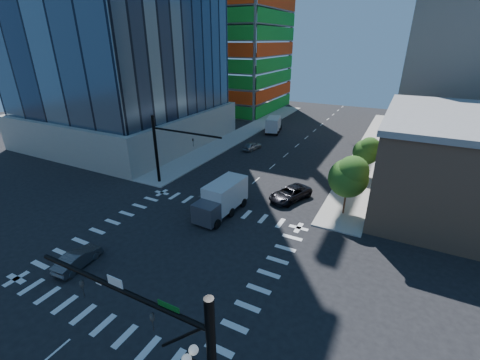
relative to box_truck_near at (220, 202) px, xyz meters
The scene contains 14 objects.
ground 7.87m from the box_truck_near, 93.00° to the right, with size 160.00×160.00×0.00m, color black.
road_markings 7.87m from the box_truck_near, 93.00° to the right, with size 20.00×20.00×0.01m, color silver.
sidewalk_ne 34.52m from the box_truck_near, 69.47° to the left, with size 5.00×60.00×0.15m, color gray.
sidewalk_nw 34.82m from the box_truck_near, 111.78° to the left, with size 5.00×60.00×0.15m, color gray.
construction_building 65.16m from the box_truck_near, 117.16° to the left, with size 25.16×34.50×70.60m.
signal_mast_nw 11.75m from the box_truck_near, 159.93° to the left, with size 10.20×0.40×9.00m.
tree_south 14.06m from the box_truck_near, 26.91° to the left, with size 4.16×4.16×6.82m.
tree_north 22.23m from the box_truck_near, 55.47° to the left, with size 3.54×3.52×5.78m.
car_nb_far 9.02m from the box_truck_near, 50.91° to the left, with size 2.67×5.78×1.61m, color black.
car_sb_near 4.05m from the box_truck_near, 133.25° to the left, with size 1.92×4.71×1.37m, color silver.
car_sb_mid 23.34m from the box_truck_near, 106.80° to the left, with size 1.67×4.14×1.41m, color #95989B.
car_sb_cross 14.65m from the box_truck_near, 115.38° to the right, with size 1.51×4.34×1.43m, color #454649.
box_truck_near is the anchor object (origin of this frame).
box_truck_far 36.06m from the box_truck_near, 102.47° to the left, with size 3.94×6.60×3.24m.
Camera 1 is at (16.64, -18.94, 17.81)m, focal length 24.00 mm.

